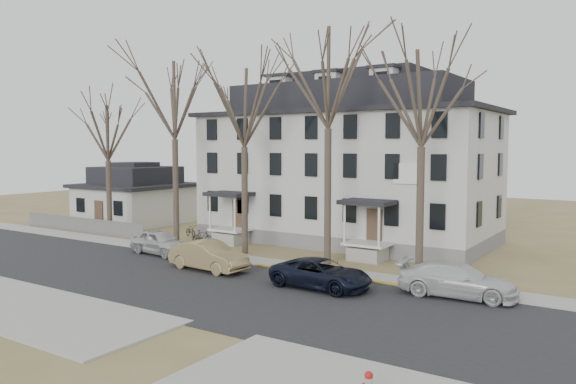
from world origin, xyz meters
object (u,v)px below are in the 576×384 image
Objects in this scene: tree_center at (328,70)px; car_white at (457,281)px; tree_mid_right at (422,91)px; bicycle_left at (191,232)px; bicycle_right at (202,237)px; car_silver at (160,243)px; small_house at (136,197)px; boarding_house at (347,166)px; car_navy at (321,274)px; tree_far_left at (174,94)px; tree_bungalow at (107,129)px; car_tan at (208,256)px; tree_mid_left at (244,101)px.

car_white is (8.43, -3.11, -10.32)m from tree_center.
car_white is (2.93, -3.11, -8.84)m from tree_mid_right.
bicycle_left is 2.97m from bicycle_right.
tree_mid_right is 18.21m from car_silver.
small_house is 5.09× the size of bicycle_left.
small_house is at bearing 59.58° from car_silver.
boarding_house is 16.70m from car_white.
bicycle_right reaches higher than bicycle_left.
car_navy is 2.91× the size of bicycle_left.
car_white is 3.46× the size of bicycle_right.
tree_bungalow is at bearing 180.00° from tree_far_left.
tree_center is at bearing -37.65° from car_tan.
car_silver is (1.93, -3.37, -9.58)m from tree_far_left.
tree_center is at bearing 0.00° from tree_mid_left.
tree_center is (12.00, 0.00, 0.74)m from tree_far_left.
car_tan is (1.43, -5.11, -8.81)m from tree_mid_left.
car_tan is at bearing -153.07° from tree_mid_right.
tree_bungalow is at bearing 180.00° from tree_mid_left.
tree_far_left is 13.14m from car_tan.
tree_far_left is at bearing 110.93° from bicycle_right.
boarding_house is 18.17m from tree_bungalow.
car_white is (20.43, -3.11, -9.58)m from tree_far_left.
car_white reaches higher than bicycle_left.
tree_mid_left is 11.50m from tree_mid_right.
car_navy is (25.54, -11.34, -1.56)m from small_house.
small_house is at bearing 159.97° from tree_mid_left.
small_house reaches higher than car_silver.
bicycle_right is (-13.17, 6.27, -0.23)m from car_navy.
car_tan is at bearing -34.52° from tree_far_left.
tree_mid_right is at bearing -12.27° from small_house.
tree_bungalow is 23.36m from car_navy.
tree_mid_left and tree_mid_right have the same top height.
car_navy is at bearing -31.04° from tree_mid_left.
car_white is at bearing -44.58° from boarding_house.
car_silver is at bearing 85.82° from car_white.
car_tan is 0.96× the size of car_navy.
car_silver is at bearing -121.51° from boarding_house.
tree_center is at bearing 64.76° from car_white.
car_white is at bearing -80.20° from bicycle_left.
car_tan is at bearing 93.78° from car_white.
boarding_house reaches higher than bicycle_left.
car_white is at bearing -8.66° from tree_far_left.
tree_bungalow is at bearing -57.16° from small_house.
bicycle_right is at bearing 72.47° from car_white.
small_house is 0.68× the size of tree_mid_left.
tree_mid_left is 17.21m from car_white.
bicycle_right is (2.54, -1.54, 0.01)m from bicycle_left.
tree_mid_left is at bearing 19.78° from car_tan.
tree_far_left is at bearing 59.59° from car_tan.
small_house reaches higher than car_white.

